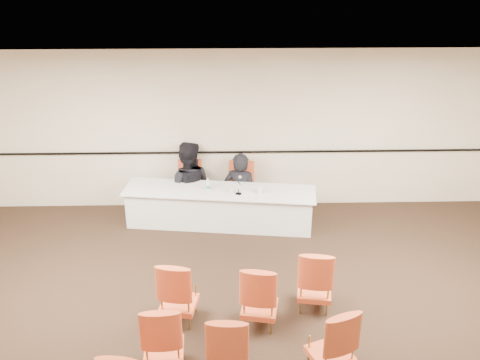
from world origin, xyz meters
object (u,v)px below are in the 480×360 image
panelist_main (240,196)px  microphone (239,187)px  aud_chair_back_right (331,340)px  panelist_main_chair (240,189)px  panel_table (220,207)px  aud_chair_back_mid (228,345)px  water_bottle (208,184)px  panelist_second (188,189)px  coffee_cup (260,190)px  aud_chair_front_mid (260,294)px  aud_chair_front_right (315,278)px  panelist_second_chair (188,187)px  aud_chair_front_left (178,290)px  drinking_glass (232,190)px  aud_chair_back_left (163,335)px

panelist_main → microphone: (-0.05, -0.65, 0.51)m
aud_chair_back_right → panelist_main_chair: bearing=80.9°
panel_table → microphone: (0.34, -0.18, 0.49)m
panel_table → aud_chair_back_mid: aud_chair_back_mid is taller
water_bottle → aud_chair_back_mid: bearing=-84.9°
panelist_second → coffee_cup: panelist_second is taller
panel_table → panelist_main_chair: panelist_main_chair is taller
coffee_cup → aud_chair_back_mid: 3.64m
panelist_main → coffee_cup: bearing=134.0°
panelist_second → panelist_main_chair: bearing=175.8°
coffee_cup → aud_chair_front_mid: aud_chair_front_mid is taller
panelist_second → aud_chair_back_mid: panelist_second is taller
water_bottle → aud_chair_front_right: bearing=-57.9°
coffee_cup → aud_chair_front_right: (0.63, -2.28, -0.27)m
panelist_second → panelist_second_chair: (0.00, 0.00, 0.06)m
panel_table → aud_chair_front_left: aud_chair_front_left is taller
microphone → drinking_glass: size_ratio=2.94×
panel_table → aud_chair_back_left: size_ratio=3.56×
panelist_second → aud_chair_back_left: bearing=92.7°
water_bottle → aud_chair_front_right: 2.90m
panelist_main → drinking_glass: 0.73m
panelist_main_chair → aud_chair_front_mid: same height
drinking_glass → aud_chair_back_right: aud_chair_back_right is taller
aud_chair_front_right → panel_table: bearing=127.8°
panelist_main_chair → microphone: (-0.05, -0.65, 0.35)m
aud_chair_front_right → water_bottle: bearing=131.1°
panel_table → microphone: size_ratio=11.49×
coffee_cup → aud_chair_front_left: bearing=-116.1°
aud_chair_back_left → aud_chair_front_mid: bearing=30.2°
water_bottle → aud_chair_front_left: (-0.32, -2.67, -0.31)m
aud_chair_front_mid → aud_chair_back_mid: size_ratio=1.00×
water_bottle → coffee_cup: size_ratio=1.59×
water_bottle → aud_chair_back_mid: 3.78m
panelist_main → panelist_second: bearing=9.5°
drinking_glass → aud_chair_back_left: aud_chair_back_left is taller
panelist_second → microphone: size_ratio=6.47×
coffee_cup → water_bottle: bearing=169.6°
panelist_second → panel_table: bearing=138.1°
aud_chair_front_left → panelist_second: bearing=102.3°
aud_chair_front_right → aud_chair_front_left: bearing=-163.9°
panelist_second → water_bottle: bearing=127.5°
coffee_cup → panel_table: bearing=167.8°
panelist_main_chair → panelist_second_chair: same height
panelist_main → coffee_cup: size_ratio=12.76×
aud_chair_front_right → microphone: bearing=123.0°
aud_chair_front_mid → aud_chair_back_right: (0.78, -0.89, 0.00)m
panelist_second → microphone: bearing=143.3°
panelist_second_chair → aud_chair_front_mid: 3.57m
water_bottle → aud_chair_back_left: 3.59m
panelist_second → aud_chair_front_mid: bearing=112.0°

